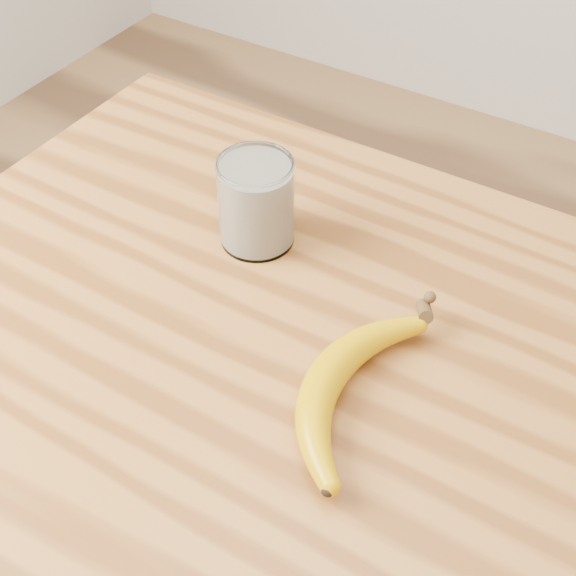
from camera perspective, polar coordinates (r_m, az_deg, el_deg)
The scene contains 3 objects.
table at distance 0.92m, azimuth 5.19°, elevation -13.29°, with size 1.20×0.80×0.90m.
smoothie_glass at distance 0.95m, azimuth -2.27°, elevation 6.08°, with size 0.09×0.09×0.11m.
banana at distance 0.80m, azimuth 2.68°, elevation -6.35°, with size 0.12×0.33×0.04m, color #C89300, non-canonical shape.
Camera 1 is at (0.19, -0.46, 1.54)m, focal length 50.00 mm.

